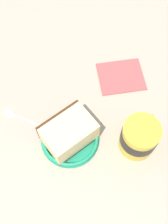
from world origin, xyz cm
name	(u,v)px	position (x,y,z in cm)	size (l,w,h in cm)	color
ground_plane	(76,120)	(0.00, 0.00, -1.35)	(117.82, 117.82, 2.70)	tan
small_plate	(70,139)	(-4.99, 3.45, 0.79)	(13.91, 13.91, 1.59)	#1E8C66
cake_slice	(69,133)	(-4.72, 3.52, 4.10)	(11.16, 13.33, 6.69)	#472814
tea_mug	(139,137)	(-11.83, -10.74, 4.84)	(8.44, 9.85, 9.20)	gold
teaspoon	(17,116)	(5.85, 13.52, 0.35)	(10.27, 10.54, 0.80)	silver
folded_napkin	(121,76)	(6.86, -15.59, 0.30)	(10.17, 12.01, 0.60)	#B24C4C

